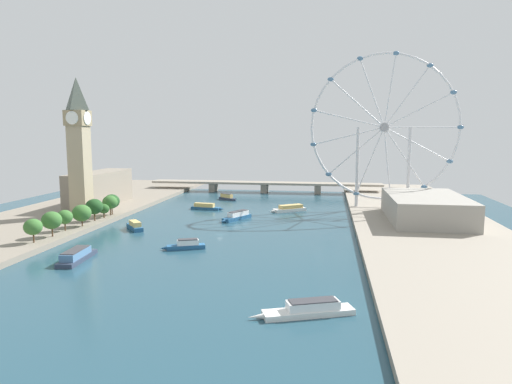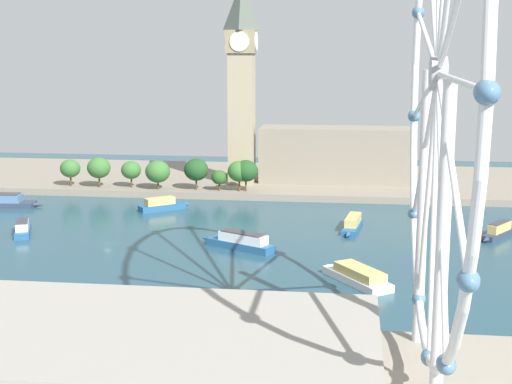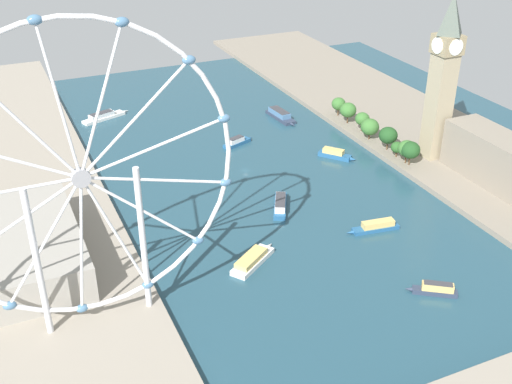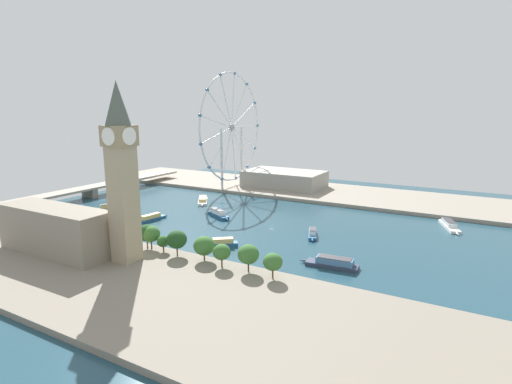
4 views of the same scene
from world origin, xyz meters
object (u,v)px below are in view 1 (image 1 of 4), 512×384
tour_boat_4 (135,226)px  tour_boat_6 (206,207)px  tour_boat_2 (289,209)px  tour_boat_3 (77,256)px  river_bridge (265,184)px  riverside_hall (425,208)px  tour_boat_5 (227,197)px  ferris_wheel (384,128)px  clock_tower (79,145)px  tour_boat_1 (309,309)px  parliament_block (99,188)px  tour_boat_7 (237,216)px  tour_boat_0 (186,245)px

tour_boat_4 → tour_boat_6: bearing=-55.4°
tour_boat_2 → tour_boat_3: size_ratio=0.84×
tour_boat_6 → river_bridge: bearing=81.5°
tour_boat_3 → tour_boat_4: 70.10m
riverside_hall → tour_boat_5: riverside_hall is taller
ferris_wheel → tour_boat_6: (-135.26, -14.70, -60.67)m
clock_tower → tour_boat_1: size_ratio=2.67×
parliament_block → ferris_wheel: size_ratio=0.63×
tour_boat_6 → tour_boat_7: bearing=-41.6°
ferris_wheel → tour_boat_4: ferris_wheel is taller
tour_boat_1 → tour_boat_7: (-56.03, 159.18, 0.47)m
tour_boat_1 → tour_boat_5: 262.76m
tour_boat_1 → tour_boat_3: size_ratio=1.07×
clock_tower → tour_boat_3: size_ratio=2.86×
tour_boat_3 → tour_boat_7: 123.80m
river_bridge → tour_boat_4: 195.77m
clock_tower → tour_boat_5: size_ratio=4.86×
parliament_block → tour_boat_7: 121.04m
ferris_wheel → tour_boat_0: size_ratio=5.13×
clock_tower → parliament_block: size_ratio=1.28×
tour_boat_0 → tour_boat_5: bearing=-106.1°
river_bridge → tour_boat_3: (-53.67, -257.65, -5.77)m
parliament_block → ferris_wheel: 225.28m
tour_boat_1 → tour_boat_4: size_ratio=1.70×
riverside_hall → tour_boat_2: size_ratio=2.91×
clock_tower → riverside_hall: 235.37m
tour_boat_4 → tour_boat_6: size_ratio=0.75×
tour_boat_0 → tour_boat_6: (-22.06, 120.38, 0.00)m
tour_boat_0 → tour_boat_2: 129.39m
clock_tower → tour_boat_6: 103.27m
tour_boat_0 → tour_boat_1: 101.65m
river_bridge → tour_boat_2: (33.89, -107.04, -6.08)m
riverside_hall → tour_boat_2: riverside_hall is taller
ferris_wheel → river_bridge: 149.98m
clock_tower → tour_boat_7: 118.07m
tour_boat_7 → clock_tower: bearing=-54.3°
parliament_block → tour_boat_2: size_ratio=2.65×
riverside_hall → tour_boat_3: 212.66m
parliament_block → tour_boat_0: size_ratio=3.22×
clock_tower → ferris_wheel: ferris_wheel is taller
ferris_wheel → river_bridge: size_ratio=0.50×
tour_boat_0 → tour_boat_4: size_ratio=1.10×
parliament_block → riverside_hall: bearing=-6.4°
ferris_wheel → tour_boat_1: 225.29m
tour_boat_3 → tour_boat_5: 203.23m
river_bridge → tour_boat_6: size_ratio=8.43×
clock_tower → ferris_wheel: size_ratio=0.81×
clock_tower → tour_boat_2: 157.52m
ferris_wheel → tour_boat_0: (-113.20, -135.08, -60.68)m
river_bridge → clock_tower: bearing=-123.2°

